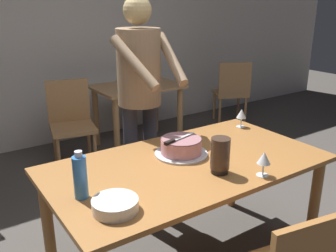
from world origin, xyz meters
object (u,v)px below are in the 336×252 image
at_px(wine_glass_near, 264,159).
at_px(background_table, 138,99).
at_px(wine_glass_far, 241,114).
at_px(background_chair_0, 71,120).
at_px(hurricane_lamp, 220,155).
at_px(background_chair_2, 232,90).
at_px(cake_knife, 174,141).
at_px(person_cutting_cake, 140,88).
at_px(main_dining_table, 188,177).
at_px(cake_on_platter, 181,147).
at_px(water_bottle, 80,177).
at_px(plate_stack, 115,205).

bearing_deg(wine_glass_near, background_table, 76.57).
distance_m(wine_glass_far, background_chair_0, 1.88).
xyz_separation_m(hurricane_lamp, background_chair_2, (2.25, 2.25, -0.37)).
height_order(cake_knife, person_cutting_cake, person_cutting_cake).
height_order(main_dining_table, cake_on_platter, cake_on_platter).
bearing_deg(background_chair_2, wine_glass_near, -130.59).
xyz_separation_m(cake_on_platter, background_chair_0, (-0.07, 1.86, -0.31)).
height_order(wine_glass_far, background_table, wine_glass_far).
xyz_separation_m(cake_knife, wine_glass_far, (0.77, 0.20, -0.01)).
height_order(main_dining_table, wine_glass_near, wine_glass_near).
bearing_deg(hurricane_lamp, background_chair_2, 45.07).
height_order(water_bottle, background_table, water_bottle).
distance_m(hurricane_lamp, background_table, 2.44).
bearing_deg(water_bottle, background_chair_2, 34.66).
xyz_separation_m(cake_knife, background_chair_2, (2.34, 1.93, -0.37)).
bearing_deg(background_table, person_cutting_cake, -118.52).
xyz_separation_m(wine_glass_far, background_chair_2, (1.57, 1.74, -0.36)).
distance_m(wine_glass_far, background_table, 1.81).
height_order(hurricane_lamp, background_chair_2, hurricane_lamp).
bearing_deg(water_bottle, hurricane_lamp, -12.95).
bearing_deg(plate_stack, cake_on_platter, 29.49).
height_order(wine_glass_near, background_chair_2, background_chair_2).
xyz_separation_m(cake_knife, background_table, (0.86, 1.98, -0.29)).
bearing_deg(plate_stack, person_cutting_cake, 53.86).
bearing_deg(hurricane_lamp, wine_glass_far, 37.21).
xyz_separation_m(wine_glass_near, background_table, (0.59, 2.46, -0.28)).
relative_size(main_dining_table, background_chair_2, 1.89).
distance_m(main_dining_table, hurricane_lamp, 0.31).
bearing_deg(main_dining_table, wine_glass_far, 21.81).
bearing_deg(wine_glass_far, background_table, 87.17).
xyz_separation_m(water_bottle, background_chair_0, (0.66, 2.02, -0.37)).
xyz_separation_m(cake_on_platter, hurricane_lamp, (0.03, -0.33, 0.06)).
bearing_deg(cake_knife, background_chair_2, 39.53).
bearing_deg(background_table, background_chair_0, -172.93).
xyz_separation_m(main_dining_table, wine_glass_far, (0.73, 0.29, 0.20)).
relative_size(main_dining_table, background_table, 1.70).
distance_m(cake_on_platter, wine_glass_near, 0.54).
bearing_deg(background_chair_2, person_cutting_cake, -148.83).
xyz_separation_m(main_dining_table, water_bottle, (-0.70, -0.04, 0.22)).
xyz_separation_m(cake_knife, wine_glass_near, (0.27, -0.48, -0.01)).
height_order(cake_on_platter, cake_knife, cake_knife).
height_order(plate_stack, background_chair_0, background_chair_0).
relative_size(cake_knife, wine_glass_far, 1.86).
xyz_separation_m(hurricane_lamp, background_chair_0, (-0.10, 2.19, -0.37)).
xyz_separation_m(main_dining_table, cake_on_platter, (0.03, 0.12, 0.15)).
relative_size(cake_on_platter, water_bottle, 1.36).
xyz_separation_m(plate_stack, background_table, (1.44, 2.33, -0.20)).
distance_m(cake_on_platter, background_chair_0, 1.88).
bearing_deg(cake_knife, plate_stack, -148.82).
relative_size(cake_knife, plate_stack, 1.22).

